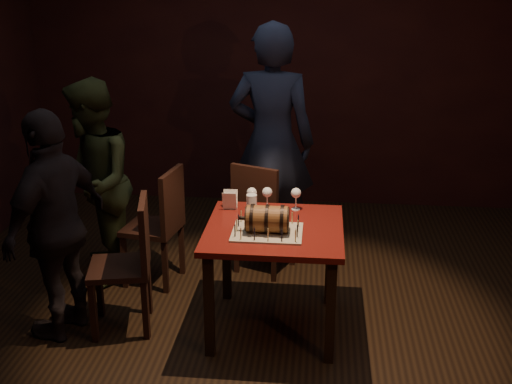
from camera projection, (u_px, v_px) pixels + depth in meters
room_shell at (246, 128)px, 4.08m from camera, size 5.04×5.04×2.80m
pub_table at (274, 242)px, 4.26m from camera, size 0.90×0.90×0.75m
cake_board at (267, 232)px, 4.12m from camera, size 0.45×0.35×0.01m
barrel_cake at (267, 219)px, 4.09m from camera, size 0.33×0.19×0.19m
birthday_candles at (267, 226)px, 4.10m from camera, size 0.40×0.30×0.09m
wine_glass_left at (252, 194)px, 4.49m from camera, size 0.07×0.07×0.16m
wine_glass_mid at (267, 193)px, 4.49m from camera, size 0.07×0.07×0.16m
wine_glass_right at (296, 194)px, 4.48m from camera, size 0.07×0.07×0.16m
pint_of_ale at (252, 205)px, 4.39m from camera, size 0.07×0.07×0.15m
menu_card at (230, 200)px, 4.51m from camera, size 0.10×0.05×0.13m
chair_back at (260, 213)px, 5.09m from camera, size 0.52×0.52×0.93m
chair_left_rear at (161, 220)px, 4.94m from camera, size 0.46×0.46×0.93m
chair_left_front at (131, 258)px, 4.30m from camera, size 0.48×0.48×0.93m
person_back at (272, 142)px, 5.33m from camera, size 0.76×0.53×1.98m
person_left_rear at (93, 184)px, 4.90m from camera, size 0.83×0.93×1.60m
person_left_front at (56, 225)px, 4.18m from camera, size 0.64×0.98×1.55m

